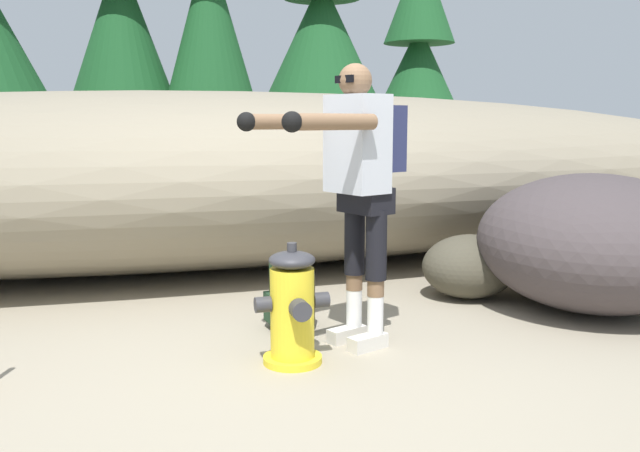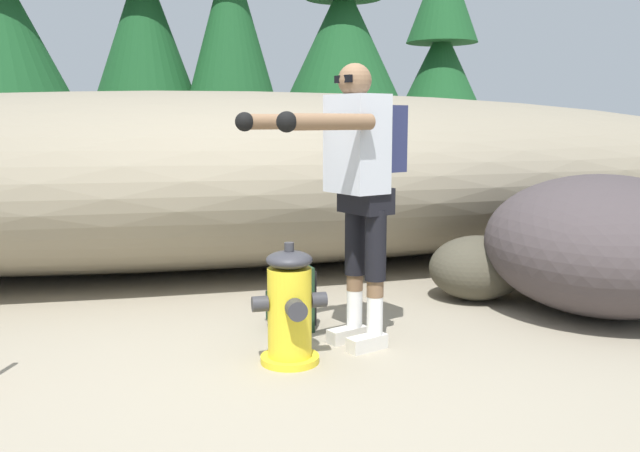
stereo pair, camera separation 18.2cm
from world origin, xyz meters
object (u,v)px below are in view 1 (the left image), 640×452
object	(u,v)px
fire_hydrant	(292,309)
boulder_large	(593,242)
spare_backpack	(290,298)
utility_worker	(358,170)
boulder_mid	(470,266)

from	to	relation	value
fire_hydrant	boulder_large	xyz separation A→B (m)	(2.43, 0.45, 0.18)
spare_backpack	fire_hydrant	bearing A→B (deg)	69.34
boulder_large	utility_worker	bearing A→B (deg)	-172.20
spare_backpack	boulder_mid	size ratio (longest dim) A/B	0.61
boulder_mid	boulder_large	bearing A→B (deg)	-38.75
spare_backpack	boulder_large	distance (m)	2.30
utility_worker	spare_backpack	bearing A→B (deg)	-76.92
fire_hydrant	boulder_large	size ratio (longest dim) A/B	0.40
spare_backpack	boulder_large	world-z (taller)	boulder_large
fire_hydrant	boulder_large	world-z (taller)	boulder_large
utility_worker	boulder_mid	distance (m)	1.74
fire_hydrant	boulder_mid	world-z (taller)	fire_hydrant
utility_worker	spare_backpack	distance (m)	1.04
boulder_mid	fire_hydrant	bearing A→B (deg)	-149.80
utility_worker	spare_backpack	size ratio (longest dim) A/B	3.68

